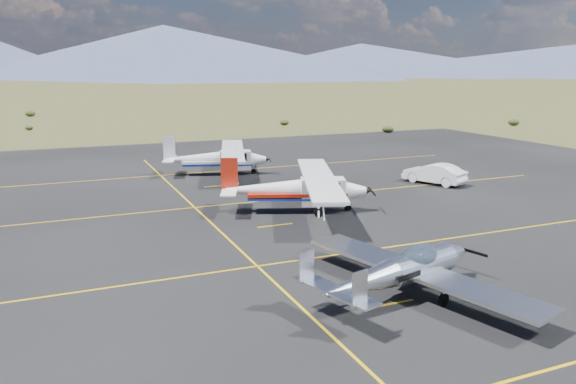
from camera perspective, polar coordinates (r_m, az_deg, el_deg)
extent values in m
plane|color=#383D1C|center=(24.93, 11.66, -7.02)|extent=(1600.00, 1600.00, 0.00)
cube|color=black|center=(30.65, 4.25, -3.06)|extent=(72.00, 72.00, 0.02)
cube|color=silver|center=(21.58, 13.03, -7.81)|extent=(4.35, 10.29, 0.14)
ellipsoid|color=#99BFD8|center=(21.40, 13.10, -6.45)|extent=(2.08, 1.53, 0.93)
cube|color=silver|center=(18.54, 4.83, -9.94)|extent=(1.69, 3.50, 0.07)
cube|color=silver|center=(17.42, 7.31, -9.71)|extent=(0.62, 0.23, 1.14)
cube|color=silver|center=(19.11, 1.88, -7.55)|extent=(0.62, 0.23, 1.14)
cylinder|color=black|center=(23.19, 15.78, -8.23)|extent=(0.40, 0.20, 0.39)
cylinder|color=black|center=(20.89, 15.52, -10.48)|extent=(0.47, 0.24, 0.45)
cylinder|color=black|center=(22.44, 9.83, -8.54)|extent=(0.47, 0.24, 0.45)
cube|color=white|center=(32.49, 3.55, 0.06)|extent=(2.81, 2.12, 1.54)
cube|color=white|center=(32.30, 3.16, 1.44)|extent=(6.10, 12.36, 0.16)
cube|color=black|center=(32.42, 3.56, 0.61)|extent=(2.19, 1.92, 0.63)
cube|color=#B01F0E|center=(32.40, 0.93, -0.16)|extent=(5.81, 3.27, 0.21)
cube|color=#B01F0E|center=(32.18, -5.98, 1.86)|extent=(0.94, 0.42, 1.83)
cube|color=white|center=(32.36, -5.94, 0.27)|extent=(2.09, 3.72, 0.07)
cylinder|color=black|center=(32.90, 6.10, -1.61)|extent=(0.42, 0.25, 0.41)
cylinder|color=black|center=(31.52, 3.12, -2.10)|extent=(0.52, 0.32, 0.50)
cylinder|color=black|center=(33.84, 2.75, -1.07)|extent=(0.52, 0.32, 0.50)
cube|color=silver|center=(44.02, -5.35, 3.26)|extent=(2.63, 1.88, 1.45)
cube|color=silver|center=(43.90, -5.65, 4.22)|extent=(5.07, 11.81, 0.15)
cube|color=black|center=(43.97, -5.36, 3.65)|extent=(2.02, 1.73, 0.59)
cube|color=silver|center=(44.05, -7.17, 3.08)|extent=(5.51, 2.78, 0.19)
cube|color=silver|center=(44.11, -11.98, 4.40)|extent=(0.90, 0.34, 1.72)
cube|color=silver|center=(44.24, -11.93, 3.30)|extent=(1.78, 3.53, 0.06)
cylinder|color=black|center=(44.21, -3.51, 2.10)|extent=(0.40, 0.22, 0.39)
cylinder|color=black|center=(43.06, -5.74, 1.83)|extent=(0.49, 0.27, 0.47)
cylinder|color=black|center=(45.28, -5.75, 2.36)|extent=(0.49, 0.27, 0.47)
imported|color=white|center=(41.68, 14.62, 1.83)|extent=(3.26, 4.76, 1.48)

